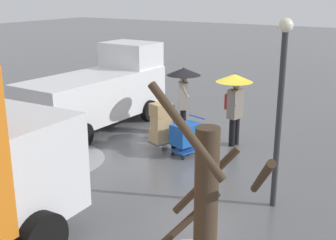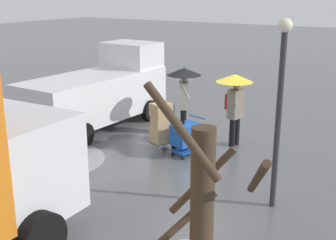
# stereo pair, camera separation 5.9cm
# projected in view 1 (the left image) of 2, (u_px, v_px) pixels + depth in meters

# --- Properties ---
(ground_plane) EXTENTS (90.00, 90.00, 0.00)m
(ground_plane) POSITION_uv_depth(u_px,v_px,m) (196.00, 145.00, 12.91)
(ground_plane) COLOR #5B5B5E
(slush_patch_near_cluster) EXTENTS (1.82, 1.82, 0.01)m
(slush_patch_near_cluster) POSITION_uv_depth(u_px,v_px,m) (91.00, 114.00, 16.13)
(slush_patch_near_cluster) COLOR #999BA0
(slush_patch_near_cluster) RESTS_ON ground
(slush_patch_under_van) EXTENTS (2.77, 2.77, 0.01)m
(slush_patch_under_van) POSITION_uv_depth(u_px,v_px,m) (53.00, 160.00, 11.80)
(slush_patch_under_van) COLOR #999BA0
(slush_patch_under_van) RESTS_ON ground
(cargo_van_parked_right) EXTENTS (2.37, 5.42, 2.60)m
(cargo_van_parked_right) POSITION_uv_depth(u_px,v_px,m) (100.00, 91.00, 14.49)
(cargo_van_parked_right) COLOR white
(cargo_van_parked_right) RESTS_ON ground
(shopping_cart_vendor) EXTENTS (0.75, 0.94, 1.04)m
(shopping_cart_vendor) POSITION_uv_depth(u_px,v_px,m) (186.00, 135.00, 12.02)
(shopping_cart_vendor) COLOR #1951B2
(shopping_cart_vendor) RESTS_ON ground
(hand_dolly_boxes) EXTENTS (0.74, 0.84, 1.34)m
(hand_dolly_boxes) POSITION_uv_depth(u_px,v_px,m) (161.00, 124.00, 12.41)
(hand_dolly_boxes) COLOR #515156
(hand_dolly_boxes) RESTS_ON ground
(pedestrian_pink_side) EXTENTS (1.04, 1.04, 2.15)m
(pedestrian_pink_side) POSITION_uv_depth(u_px,v_px,m) (235.00, 93.00, 12.49)
(pedestrian_pink_side) COLOR black
(pedestrian_pink_side) RESTS_ON ground
(pedestrian_black_side) EXTENTS (1.04, 1.04, 2.15)m
(pedestrian_black_side) POSITION_uv_depth(u_px,v_px,m) (184.00, 85.00, 13.45)
(pedestrian_black_side) COLOR black
(pedestrian_black_side) RESTS_ON ground
(street_lamp) EXTENTS (0.28, 0.28, 3.86)m
(street_lamp) POSITION_uv_depth(u_px,v_px,m) (281.00, 96.00, 8.66)
(street_lamp) COLOR #2D2D33
(street_lamp) RESTS_ON ground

